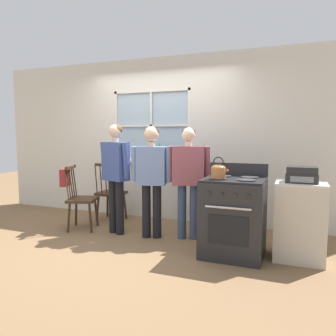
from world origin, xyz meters
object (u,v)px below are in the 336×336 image
person_teen_center (152,170)px  person_adult_right (188,173)px  chair_near_wall (111,194)px  handbag (65,177)px  potted_plant (159,155)px  kettle (218,171)px  stove (233,216)px  chair_by_window (81,200)px  stereo (302,175)px  side_counter (300,221)px  person_elderly_left (116,169)px

person_teen_center → person_adult_right: 0.51m
chair_near_wall → person_adult_right: size_ratio=0.63×
person_adult_right → handbag: bearing=170.9°
person_adult_right → potted_plant: bearing=117.5°
chair_near_wall → kettle: (2.04, -0.97, 0.57)m
person_teen_center → stove: bearing=-25.9°
potted_plant → handbag: size_ratio=1.08×
chair_by_window → handbag: size_ratio=3.16×
stereo → person_adult_right: bearing=169.9°
person_teen_center → side_counter: size_ratio=1.72×
chair_by_window → potted_plant: size_ratio=2.92×
chair_near_wall → handbag: 0.85m
chair_by_window → person_elderly_left: 0.78m
side_counter → kettle: bearing=-161.4°
chair_by_window → person_elderly_left: (0.61, 0.01, 0.48)m
chair_near_wall → kettle: 2.33m
stove → stereo: size_ratio=3.19×
side_counter → stereo: bearing=-90.0°
potted_plant → side_counter: potted_plant is taller
chair_near_wall → potted_plant: (0.73, 0.36, 0.64)m
kettle → side_counter: size_ratio=0.27×
stereo → potted_plant: bearing=154.4°
person_elderly_left → kettle: size_ratio=6.38×
kettle → potted_plant: (-1.31, 1.33, 0.06)m
kettle → potted_plant: size_ratio=0.74×
person_elderly_left → handbag: (-0.83, -0.09, -0.14)m
stove → chair_by_window: bearing=174.2°
person_elderly_left → kettle: person_elderly_left is taller
potted_plant → stereo: bearing=-25.6°
stove → kettle: size_ratio=4.39×
kettle → handbag: bearing=173.1°
person_adult_right → stereo: 1.45m
person_adult_right → handbag: 1.89m
stereo → chair_by_window: bearing=178.3°
person_elderly_left → stereo: bearing=14.1°
chair_by_window → handbag: (-0.22, -0.08, 0.35)m
kettle → side_counter: (0.89, 0.30, -0.57)m
person_adult_right → stove: (0.70, -0.40, -0.45)m
person_teen_center → potted_plant: size_ratio=4.66×
stove → chair_near_wall: bearing=159.0°
person_elderly_left → potted_plant: (0.27, 0.95, 0.15)m
handbag → person_elderly_left: bearing=5.9°
stove → side_counter: bearing=12.9°
person_adult_right → chair_by_window: bearing=169.2°
person_elderly_left → kettle: 1.62m
chair_near_wall → person_adult_right: bearing=161.7°
potted_plant → chair_near_wall: bearing=-153.7°
stove → handbag: bearing=176.4°
stove → potted_plant: bearing=140.7°
person_elderly_left → stove: size_ratio=1.45×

